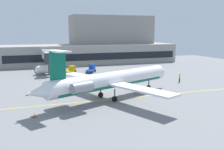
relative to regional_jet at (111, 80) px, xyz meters
name	(u,v)px	position (x,y,z in m)	size (l,w,h in m)	color
ground	(125,95)	(3.24, 1.48, -3.21)	(120.00, 120.00, 0.11)	slate
terminal_building	(99,45)	(12.79, 49.84, 3.10)	(59.98, 15.74, 16.75)	gray
jet_bridge_west	(47,56)	(-7.22, 32.51, 1.25)	(2.40, 16.52, 5.78)	silver
regional_jet	(111,80)	(0.00, 0.00, 0.00)	(28.64, 24.31, 8.59)	white
baggage_tug	(71,70)	(-1.54, 28.00, -2.24)	(3.64, 3.64, 2.01)	#E5B20C
pushback_tractor	(91,69)	(4.10, 27.99, -2.15)	(3.34, 3.88, 2.24)	#1E4CB2
fuel_tank	(50,69)	(-6.96, 28.77, -1.81)	(7.47, 2.51, 2.40)	white
marshaller	(180,78)	(19.00, 8.26, -2.15)	(0.34, 0.83, 1.98)	#191E33
safety_cone_alpha	(27,94)	(-13.20, 6.88, -2.91)	(0.47, 0.47, 0.55)	orange
safety_cone_bravo	(34,116)	(-12.57, -5.56, -2.91)	(0.47, 0.47, 0.55)	orange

